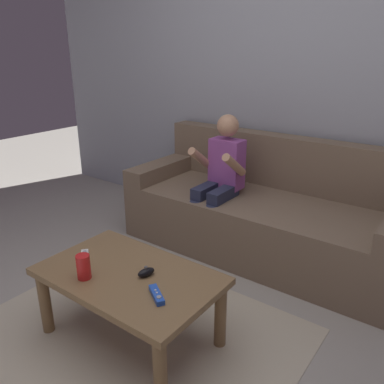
{
  "coord_description": "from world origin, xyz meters",
  "views": [
    {
      "loc": [
        1.15,
        -0.92,
        1.43
      ],
      "look_at": [
        -0.18,
        0.88,
        0.6
      ],
      "focal_mm": 36.69,
      "sensor_mm": 36.0,
      "label": 1
    }
  ],
  "objects_px": {
    "game_remote_blue_near_edge": "(157,295)",
    "nunchuk_black": "(146,272)",
    "coffee_table": "(129,284)",
    "soda_can": "(84,267)",
    "game_remote_white_far_corner": "(85,257)",
    "couch": "(265,214)",
    "person_seated_on_couch": "(220,176)"
  },
  "relations": [
    {
      "from": "game_remote_blue_near_edge",
      "to": "nunchuk_black",
      "type": "relative_size",
      "value": 1.39
    },
    {
      "from": "soda_can",
      "to": "couch",
      "type": "bearing_deg",
      "value": 80.53
    },
    {
      "from": "game_remote_blue_near_edge",
      "to": "game_remote_white_far_corner",
      "type": "bearing_deg",
      "value": 177.29
    },
    {
      "from": "coffee_table",
      "to": "soda_can",
      "type": "xyz_separation_m",
      "value": [
        -0.14,
        -0.16,
        0.12
      ]
    },
    {
      "from": "game_remote_white_far_corner",
      "to": "coffee_table",
      "type": "bearing_deg",
      "value": 8.68
    },
    {
      "from": "couch",
      "to": "nunchuk_black",
      "type": "height_order",
      "value": "couch"
    },
    {
      "from": "nunchuk_black",
      "to": "game_remote_white_far_corner",
      "type": "distance_m",
      "value": 0.37
    },
    {
      "from": "nunchuk_black",
      "to": "game_remote_white_far_corner",
      "type": "relative_size",
      "value": 0.76
    },
    {
      "from": "couch",
      "to": "game_remote_blue_near_edge",
      "type": "xyz_separation_m",
      "value": [
        0.14,
        -1.35,
        0.12
      ]
    },
    {
      "from": "couch",
      "to": "game_remote_blue_near_edge",
      "type": "height_order",
      "value": "couch"
    },
    {
      "from": "game_remote_blue_near_edge",
      "to": "game_remote_white_far_corner",
      "type": "relative_size",
      "value": 1.05
    },
    {
      "from": "couch",
      "to": "person_seated_on_couch",
      "type": "bearing_deg",
      "value": -148.03
    },
    {
      "from": "couch",
      "to": "soda_can",
      "type": "xyz_separation_m",
      "value": [
        -0.24,
        -1.44,
        0.17
      ]
    },
    {
      "from": "couch",
      "to": "soda_can",
      "type": "height_order",
      "value": "couch"
    },
    {
      "from": "coffee_table",
      "to": "soda_can",
      "type": "relative_size",
      "value": 7.31
    },
    {
      "from": "coffee_table",
      "to": "soda_can",
      "type": "height_order",
      "value": "soda_can"
    },
    {
      "from": "couch",
      "to": "game_remote_white_far_corner",
      "type": "relative_size",
      "value": 15.32
    },
    {
      "from": "game_remote_blue_near_edge",
      "to": "soda_can",
      "type": "distance_m",
      "value": 0.39
    },
    {
      "from": "nunchuk_black",
      "to": "person_seated_on_couch",
      "type": "bearing_deg",
      "value": 104.08
    },
    {
      "from": "couch",
      "to": "game_remote_blue_near_edge",
      "type": "relative_size",
      "value": 14.53
    },
    {
      "from": "couch",
      "to": "game_remote_white_far_corner",
      "type": "xyz_separation_m",
      "value": [
        -0.38,
        -1.33,
        0.12
      ]
    },
    {
      "from": "person_seated_on_couch",
      "to": "game_remote_blue_near_edge",
      "type": "height_order",
      "value": "person_seated_on_couch"
    },
    {
      "from": "nunchuk_black",
      "to": "couch",
      "type": "bearing_deg",
      "value": 89.28
    },
    {
      "from": "nunchuk_black",
      "to": "soda_can",
      "type": "height_order",
      "value": "soda_can"
    },
    {
      "from": "person_seated_on_couch",
      "to": "game_remote_blue_near_edge",
      "type": "xyz_separation_m",
      "value": [
        0.43,
        -1.17,
        -0.16
      ]
    },
    {
      "from": "person_seated_on_couch",
      "to": "nunchuk_black",
      "type": "height_order",
      "value": "person_seated_on_couch"
    },
    {
      "from": "person_seated_on_couch",
      "to": "soda_can",
      "type": "relative_size",
      "value": 8.11
    },
    {
      "from": "game_remote_blue_near_edge",
      "to": "soda_can",
      "type": "relative_size",
      "value": 1.12
    },
    {
      "from": "person_seated_on_couch",
      "to": "game_remote_blue_near_edge",
      "type": "distance_m",
      "value": 1.26
    },
    {
      "from": "nunchuk_black",
      "to": "soda_can",
      "type": "relative_size",
      "value": 0.81
    },
    {
      "from": "game_remote_blue_near_edge",
      "to": "coffee_table",
      "type": "bearing_deg",
      "value": 164.58
    },
    {
      "from": "nunchuk_black",
      "to": "soda_can",
      "type": "xyz_separation_m",
      "value": [
        -0.22,
        -0.19,
        0.04
      ]
    }
  ]
}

